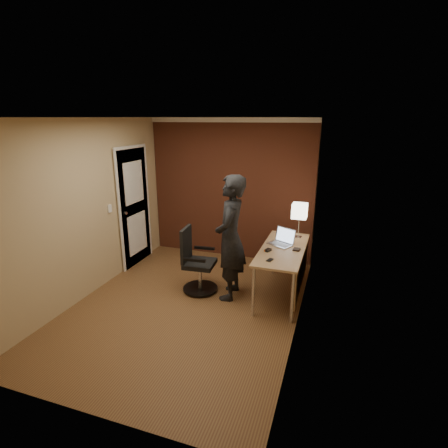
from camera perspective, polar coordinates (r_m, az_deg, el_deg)
The scene contains 9 objects.
room at distance 5.99m, azimuth -2.64°, elevation 6.10°, with size 4.00×4.00×4.00m.
desk at distance 5.05m, azimuth 10.36°, elevation -5.35°, with size 0.60×1.50×0.73m.
desk_lamp at distance 5.38m, azimuth 12.23°, elevation 2.04°, with size 0.22×0.22×0.54m.
laptop at distance 5.15m, azimuth 9.55°, elevation -2.58°, with size 0.41×0.38×0.23m.
mouse at distance 4.87m, azimuth 7.18°, elevation -4.25°, with size 0.06×0.10×0.03m, color black.
phone at distance 4.57m, azimuth 7.49°, elevation -5.84°, with size 0.06×0.12×0.01m, color black.
wallet at distance 4.97m, azimuth 11.77°, elevation -4.08°, with size 0.09×0.11×0.02m, color black.
office_chair at distance 5.21m, azimuth -4.61°, elevation -6.55°, with size 0.52×0.55×0.96m.
person at distance 4.87m, azimuth 1.05°, elevation -2.31°, with size 0.65×0.43×1.78m, color black.
Camera 1 is at (1.86, -3.94, 2.50)m, focal length 28.00 mm.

